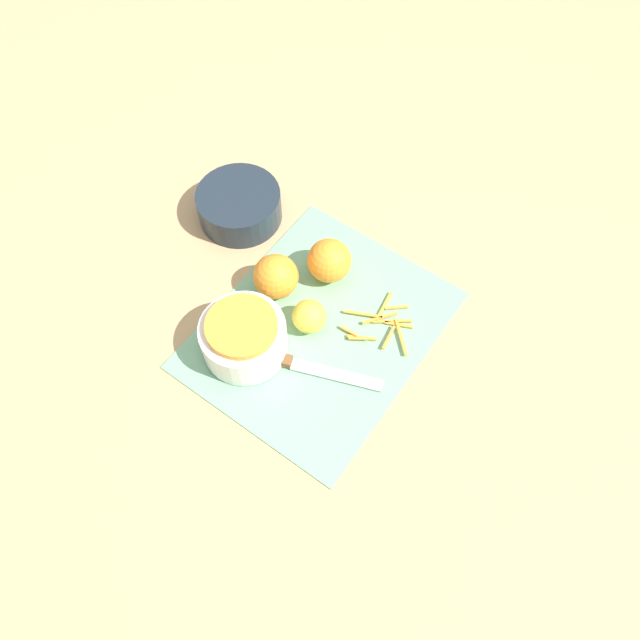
{
  "coord_description": "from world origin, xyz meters",
  "views": [
    {
      "loc": [
        -0.44,
        -0.32,
        0.98
      ],
      "look_at": [
        0.0,
        0.0,
        0.04
      ],
      "focal_mm": 35.0,
      "sensor_mm": 36.0,
      "label": 1
    }
  ],
  "objects_px": {
    "bowl_dark": "(239,206)",
    "lemon": "(309,316)",
    "orange_left": "(329,261)",
    "knife": "(287,361)",
    "bowl_speckled": "(244,337)",
    "orange_right": "(276,277)"
  },
  "relations": [
    {
      "from": "knife",
      "to": "orange_left",
      "type": "distance_m",
      "value": 0.21
    },
    {
      "from": "bowl_speckled",
      "to": "knife",
      "type": "height_order",
      "value": "bowl_speckled"
    },
    {
      "from": "orange_left",
      "to": "lemon",
      "type": "xyz_separation_m",
      "value": [
        -0.11,
        -0.04,
        -0.01
      ]
    },
    {
      "from": "bowl_dark",
      "to": "lemon",
      "type": "distance_m",
      "value": 0.29
    },
    {
      "from": "bowl_speckled",
      "to": "orange_left",
      "type": "xyz_separation_m",
      "value": [
        0.21,
        -0.03,
        0.0
      ]
    },
    {
      "from": "bowl_dark",
      "to": "orange_left",
      "type": "height_order",
      "value": "orange_left"
    },
    {
      "from": "bowl_speckled",
      "to": "orange_right",
      "type": "xyz_separation_m",
      "value": [
        0.13,
        0.03,
        0.0
      ]
    },
    {
      "from": "orange_right",
      "to": "lemon",
      "type": "height_order",
      "value": "orange_right"
    },
    {
      "from": "lemon",
      "to": "orange_left",
      "type": "bearing_deg",
      "value": 17.98
    },
    {
      "from": "knife",
      "to": "orange_left",
      "type": "xyz_separation_m",
      "value": [
        0.2,
        0.05,
        0.03
      ]
    },
    {
      "from": "bowl_speckled",
      "to": "orange_left",
      "type": "relative_size",
      "value": 1.81
    },
    {
      "from": "bowl_speckled",
      "to": "orange_right",
      "type": "relative_size",
      "value": 1.79
    },
    {
      "from": "orange_right",
      "to": "knife",
      "type": "bearing_deg",
      "value": -136.08
    },
    {
      "from": "bowl_speckled",
      "to": "lemon",
      "type": "distance_m",
      "value": 0.12
    },
    {
      "from": "orange_left",
      "to": "bowl_speckled",
      "type": "bearing_deg",
      "value": 172.74
    },
    {
      "from": "orange_left",
      "to": "knife",
      "type": "bearing_deg",
      "value": -165.92
    },
    {
      "from": "knife",
      "to": "orange_right",
      "type": "height_order",
      "value": "orange_right"
    },
    {
      "from": "bowl_dark",
      "to": "lemon",
      "type": "xyz_separation_m",
      "value": [
        -0.13,
        -0.26,
        0.0
      ]
    },
    {
      "from": "orange_left",
      "to": "orange_right",
      "type": "distance_m",
      "value": 0.1
    },
    {
      "from": "bowl_dark",
      "to": "orange_left",
      "type": "xyz_separation_m",
      "value": [
        -0.01,
        -0.23,
        0.01
      ]
    },
    {
      "from": "orange_left",
      "to": "bowl_dark",
      "type": "bearing_deg",
      "value": 86.56
    },
    {
      "from": "knife",
      "to": "lemon",
      "type": "bearing_deg",
      "value": 78.16
    }
  ]
}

